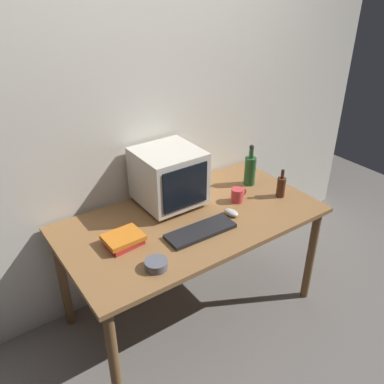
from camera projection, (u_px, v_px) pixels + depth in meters
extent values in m
plane|color=slate|center=(192.00, 308.00, 2.87)|extent=(6.00, 6.00, 0.00)
cube|color=silver|center=(148.00, 119.00, 2.60)|extent=(4.00, 0.08, 2.50)
cube|color=olive|center=(192.00, 220.00, 2.50)|extent=(1.61, 0.86, 0.03)
cylinder|color=brown|center=(114.00, 361.00, 2.05)|extent=(0.06, 0.06, 0.73)
cylinder|color=brown|center=(311.00, 256.00, 2.80)|extent=(0.06, 0.06, 0.73)
cylinder|color=brown|center=(63.00, 280.00, 2.58)|extent=(0.06, 0.06, 0.73)
cylinder|color=brown|center=(240.00, 209.00, 3.32)|extent=(0.06, 0.06, 0.73)
cube|color=beige|center=(169.00, 201.00, 2.64)|extent=(0.28, 0.24, 0.03)
cube|color=beige|center=(168.00, 176.00, 2.55)|extent=(0.38, 0.38, 0.34)
cube|color=black|center=(186.00, 188.00, 2.41)|extent=(0.31, 0.01, 0.27)
cube|color=black|center=(201.00, 231.00, 2.35)|extent=(0.42, 0.16, 0.02)
ellipsoid|color=beige|center=(231.00, 213.00, 2.51)|extent=(0.08, 0.11, 0.04)
cylinder|color=#1E4C23|center=(250.00, 171.00, 2.83)|extent=(0.08, 0.08, 0.20)
cylinder|color=#1E4C23|center=(251.00, 153.00, 2.76)|extent=(0.03, 0.03, 0.07)
sphere|color=#262626|center=(252.00, 147.00, 2.74)|extent=(0.03, 0.03, 0.03)
cylinder|color=#472314|center=(281.00, 187.00, 2.69)|extent=(0.06, 0.06, 0.13)
cylinder|color=#472314|center=(282.00, 175.00, 2.65)|extent=(0.02, 0.02, 0.05)
sphere|color=#262626|center=(283.00, 171.00, 2.63)|extent=(0.02, 0.02, 0.02)
cube|color=red|center=(125.00, 243.00, 2.24)|extent=(0.20, 0.14, 0.03)
cube|color=orange|center=(124.00, 238.00, 2.24)|extent=(0.21, 0.17, 0.03)
cylinder|color=#CC383D|center=(237.00, 195.00, 2.65)|extent=(0.08, 0.08, 0.09)
torus|color=#CC383D|center=(243.00, 192.00, 2.67)|extent=(0.06, 0.01, 0.06)
cylinder|color=#595B66|center=(156.00, 264.00, 2.07)|extent=(0.12, 0.12, 0.04)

